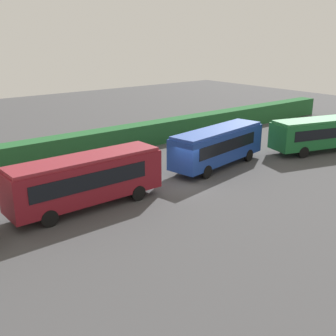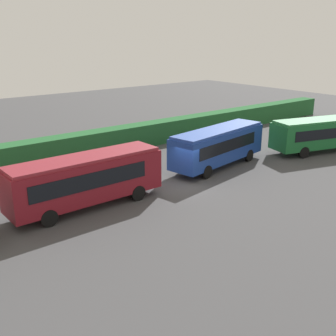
{
  "view_description": "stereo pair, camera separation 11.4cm",
  "coord_description": "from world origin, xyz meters",
  "px_view_note": "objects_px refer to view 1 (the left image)",
  "views": [
    {
      "loc": [
        -18.15,
        -20.87,
        10.19
      ],
      "look_at": [
        -1.21,
        0.31,
        1.41
      ],
      "focal_mm": 44.47,
      "sensor_mm": 36.0,
      "label": 1
    },
    {
      "loc": [
        -18.06,
        -20.94,
        10.19
      ],
      "look_at": [
        -1.21,
        0.31,
        1.41
      ],
      "focal_mm": 44.47,
      "sensor_mm": 36.0,
      "label": 2
    }
  ],
  "objects_px": {
    "bus_blue": "(218,145)",
    "traffic_cone": "(289,130)",
    "person_center": "(205,146)",
    "bus_maroon": "(86,178)",
    "person_left": "(103,177)",
    "bus_green": "(325,132)"
  },
  "relations": [
    {
      "from": "bus_blue",
      "to": "person_center",
      "type": "bearing_deg",
      "value": 56.93
    },
    {
      "from": "bus_green",
      "to": "traffic_cone",
      "type": "xyz_separation_m",
      "value": [
        3.7,
        6.41,
        -1.44
      ]
    },
    {
      "from": "bus_green",
      "to": "person_center",
      "type": "xyz_separation_m",
      "value": [
        -9.79,
        5.27,
        -0.81
      ]
    },
    {
      "from": "person_center",
      "to": "traffic_cone",
      "type": "xyz_separation_m",
      "value": [
        13.5,
        1.14,
        -0.64
      ]
    },
    {
      "from": "bus_maroon",
      "to": "bus_blue",
      "type": "distance_m",
      "value": 12.13
    },
    {
      "from": "traffic_cone",
      "to": "person_center",
      "type": "bearing_deg",
      "value": -175.15
    },
    {
      "from": "bus_blue",
      "to": "person_left",
      "type": "height_order",
      "value": "bus_blue"
    },
    {
      "from": "person_center",
      "to": "traffic_cone",
      "type": "distance_m",
      "value": 13.56
    },
    {
      "from": "bus_maroon",
      "to": "person_left",
      "type": "xyz_separation_m",
      "value": [
        2.25,
        1.98,
        -0.92
      ]
    },
    {
      "from": "bus_green",
      "to": "person_left",
      "type": "bearing_deg",
      "value": -174.05
    },
    {
      "from": "bus_maroon",
      "to": "person_center",
      "type": "bearing_deg",
      "value": 13.78
    },
    {
      "from": "person_left",
      "to": "person_center",
      "type": "distance_m",
      "value": 11.05
    },
    {
      "from": "bus_maroon",
      "to": "person_left",
      "type": "distance_m",
      "value": 3.13
    },
    {
      "from": "person_center",
      "to": "traffic_cone",
      "type": "relative_size",
      "value": 2.98
    },
    {
      "from": "bus_blue",
      "to": "traffic_cone",
      "type": "relative_size",
      "value": 16.26
    },
    {
      "from": "person_center",
      "to": "traffic_cone",
      "type": "bearing_deg",
      "value": -126.73
    },
    {
      "from": "person_center",
      "to": "person_left",
      "type": "bearing_deg",
      "value": 56.01
    },
    {
      "from": "person_left",
      "to": "traffic_cone",
      "type": "height_order",
      "value": "person_left"
    },
    {
      "from": "person_center",
      "to": "traffic_cone",
      "type": "height_order",
      "value": "person_center"
    },
    {
      "from": "bus_blue",
      "to": "bus_green",
      "type": "bearing_deg",
      "value": -23.63
    },
    {
      "from": "bus_green",
      "to": "person_center",
      "type": "height_order",
      "value": "bus_green"
    },
    {
      "from": "bus_blue",
      "to": "traffic_cone",
      "type": "height_order",
      "value": "bus_blue"
    }
  ]
}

